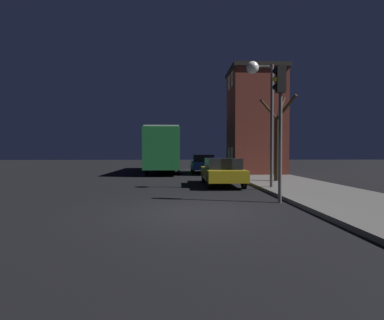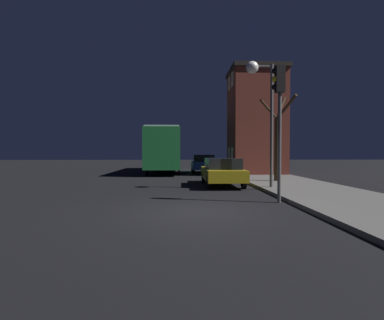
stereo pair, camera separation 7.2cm
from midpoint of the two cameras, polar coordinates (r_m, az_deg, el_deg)
ground_plane at (r=8.86m, az=0.74°, el=-9.68°), size 120.00×120.00×0.00m
sidewalk at (r=10.54m, az=30.95°, el=-7.71°), size 4.13×60.00×0.14m
brick_building at (r=23.50m, az=11.91°, el=7.28°), size 4.07×4.08×7.90m
streetlamp at (r=14.20m, az=12.67°, el=12.98°), size 1.25×0.56×5.68m
traffic_light at (r=10.67m, az=16.16°, el=10.00°), size 0.43×0.24×4.63m
bare_tree at (r=17.20m, az=15.83°, el=3.92°), size 2.03×2.17×4.79m
bus at (r=26.35m, az=-5.25°, el=2.42°), size 2.61×11.67×3.62m
car_near_lane at (r=15.54m, az=5.60°, el=-2.08°), size 1.83×4.71×1.41m
car_mid_lane at (r=25.00m, az=1.97°, el=-0.62°), size 1.89×4.25×1.51m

